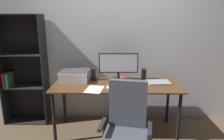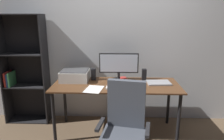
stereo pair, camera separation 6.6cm
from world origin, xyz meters
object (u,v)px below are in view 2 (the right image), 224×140
monitor (119,65)px  speaker_right (144,75)px  keyboard (117,88)px  laptop (159,83)px  speaker_left (94,74)px  mouse (135,87)px  desk (116,89)px  coffee_mug (123,80)px  printer (75,75)px  bookshelf (25,70)px  office_chair (124,135)px

monitor → speaker_right: monitor is taller
keyboard → laptop: size_ratio=0.91×
monitor → speaker_left: size_ratio=3.37×
speaker_left → mouse: bearing=-30.9°
desk → coffee_mug: 0.17m
desk → coffee_mug: (0.10, 0.05, 0.12)m
printer → bookshelf: bearing=166.5°
monitor → office_chair: (0.06, -1.02, -0.51)m
keyboard → laptop: 0.63m
monitor → speaker_right: size_ratio=3.37×
coffee_mug → printer: 0.71m
keyboard → bookshelf: (-1.46, 0.53, 0.09)m
monitor → laptop: size_ratio=1.79×
speaker_right → printer: (-1.01, -0.05, -0.00)m
printer → office_chair: bearing=-53.9°
keyboard → printer: printer is taller
laptop → speaker_right: (-0.19, 0.14, 0.07)m
mouse → laptop: 0.40m
bookshelf → laptop: bearing=-8.2°
office_chair → bookshelf: bookshelf is taller
speaker_right → monitor: bearing=178.8°
laptop → bookshelf: bookshelf is taller
desk → speaker_right: size_ratio=10.31×
mouse → coffee_mug: size_ratio=0.95×
mouse → bookshelf: size_ratio=0.06×
monitor → keyboard: bearing=-92.9°
speaker_left → bookshelf: (-1.10, 0.15, 0.01)m
monitor → printer: 0.66m
laptop → desk: bearing=-178.7°
desk → mouse: (0.26, -0.16, 0.10)m
speaker_left → bookshelf: bearing=172.2°
coffee_mug → laptop: coffee_mug is taller
keyboard → mouse: (0.24, 0.02, 0.01)m
office_chair → keyboard: bearing=107.6°
mouse → coffee_mug: (-0.16, 0.21, 0.03)m
speaker_left → printer: (-0.27, -0.05, -0.00)m
printer → keyboard: bearing=-27.9°
desk → office_chair: size_ratio=1.73×
mouse → speaker_left: speaker_left is taller
keyboard → printer: (-0.62, 0.33, 0.07)m
keyboard → laptop: (0.58, 0.23, 0.00)m
coffee_mug → speaker_right: size_ratio=0.59×
laptop → speaker_left: bearing=167.6°
laptop → monitor: bearing=161.2°
monitor → coffee_mug: bearing=-67.2°
monitor → keyboard: 0.45m
coffee_mug → printer: (-0.71, 0.10, 0.04)m
mouse → printer: printer is taller
mouse → keyboard: bearing=-178.5°
monitor → coffee_mug: (0.06, -0.15, -0.19)m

